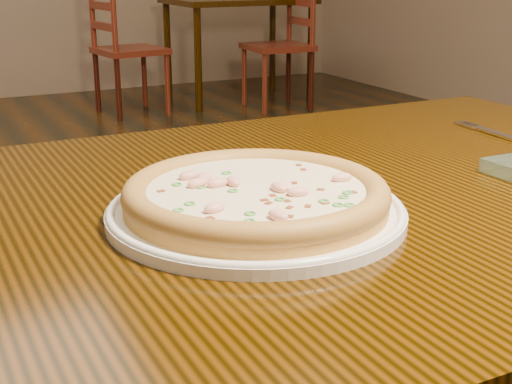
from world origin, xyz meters
name	(u,v)px	position (x,y,z in m)	size (l,w,h in m)	color
hero_table	(323,264)	(0.34, -0.54, 0.65)	(1.20, 0.80, 0.75)	black
plate	(256,211)	(0.22, -0.59, 0.76)	(0.32, 0.32, 0.02)	white
pizza	(256,195)	(0.22, -0.59, 0.78)	(0.29, 0.29, 0.03)	#CB9246
fork	(496,133)	(0.74, -0.43, 0.75)	(0.03, 0.18, 0.00)	silver
bg_table_right	(238,11)	(2.21, 3.62, 0.65)	(1.00, 0.70, 0.75)	black
chair_c	(122,50)	(1.28, 3.48, 0.44)	(0.47, 0.47, 0.95)	#4E170D
chair_d	(285,45)	(2.39, 3.22, 0.44)	(0.44, 0.44, 0.95)	#4E170D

